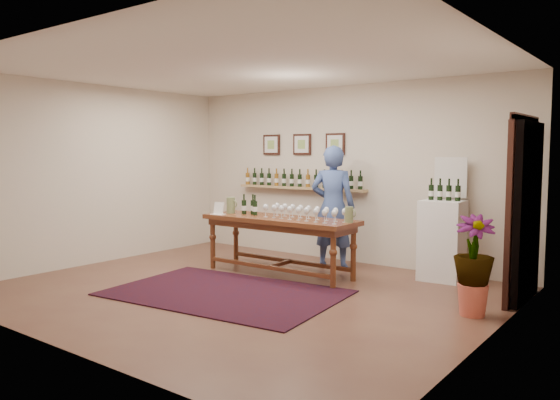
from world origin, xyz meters
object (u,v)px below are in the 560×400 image
Objects in this scene: tasting_table at (279,226)px; display_pedestal at (442,240)px; potted_plant at (474,265)px; person at (333,207)px.

tasting_table is 2.26m from display_pedestal.
display_pedestal is 1.17× the size of potted_plant.
potted_plant is at bearing 135.87° from person.
tasting_table is at bearing 173.33° from potted_plant.
tasting_table is 0.97m from person.
potted_plant is 0.51× the size of person.
person is (0.36, 0.87, 0.23)m from tasting_table.
tasting_table is 2.13× the size of display_pedestal.
tasting_table is at bearing -150.97° from display_pedestal.
person reaches higher than potted_plant.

